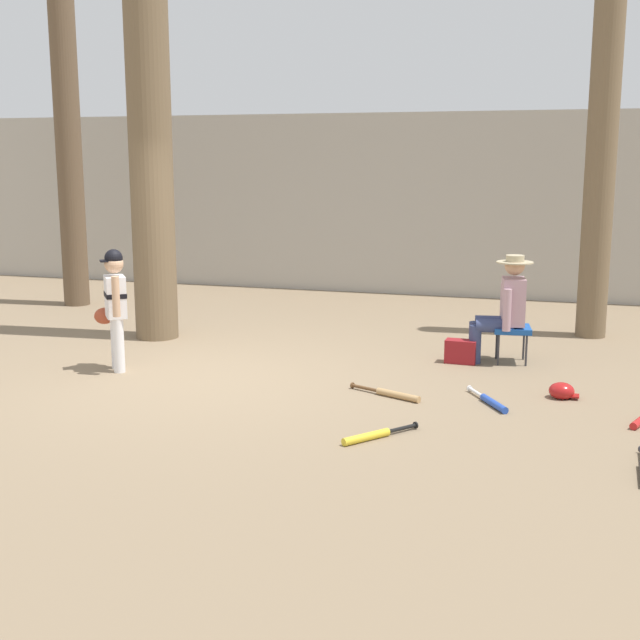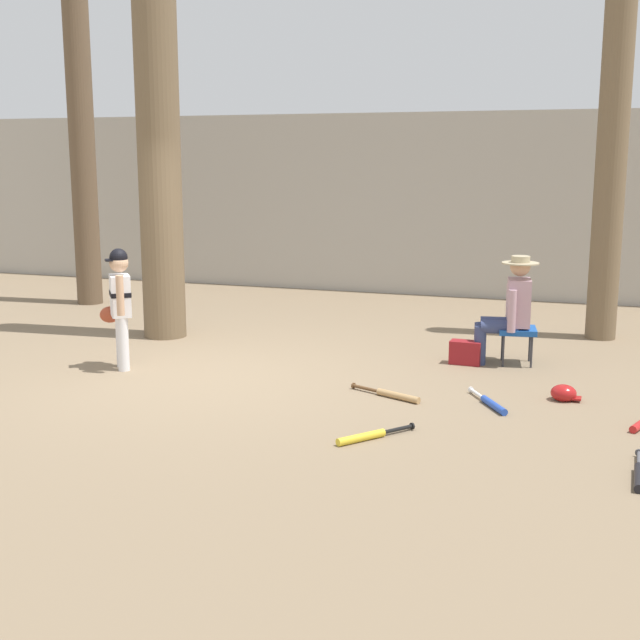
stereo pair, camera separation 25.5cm
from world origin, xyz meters
name	(u,v)px [view 2 (the right image)]	position (x,y,z in m)	size (l,w,h in m)	color
ground_plane	(206,378)	(0.00, 0.00, 0.00)	(60.00, 60.00, 0.00)	#7F6B51
concrete_back_wall	(369,204)	(0.00, 6.17, 1.48)	(18.00, 0.36, 2.96)	#ADA89E
tree_near_player	(159,139)	(-1.43, 1.72, 2.47)	(0.76, 0.76, 5.68)	brown
tree_behind_spectator	(611,165)	(3.83, 3.40, 2.16)	(0.59, 0.59, 4.93)	brown
young_ballplayer	(120,301)	(-1.05, 0.09, 0.74)	(0.53, 0.50, 1.31)	white
folding_stool	(517,332)	(2.97, 1.68, 0.36)	(0.46, 0.46, 0.41)	#194C9E
seated_spectator	(509,307)	(2.87, 1.66, 0.64)	(0.68, 0.54, 1.20)	navy
handbag_beside_stool	(466,353)	(2.44, 1.49, 0.13)	(0.34, 0.18, 0.26)	maroon
tree_far_left	(80,102)	(-3.77, 3.53, 3.06)	(0.51, 0.51, 6.60)	brown
bat_yellow_trainer	(367,436)	(2.11, -1.32, 0.03)	(0.52, 0.64, 0.07)	yellow
bat_wood_tan	(393,395)	(2.01, -0.08, 0.03)	(0.75, 0.37, 0.07)	tan
bat_black_composite	(639,474)	(4.17, -1.51, 0.03)	(0.08, 0.78, 0.07)	black
bat_blue_youth	(491,403)	(2.93, -0.07, 0.03)	(0.46, 0.69, 0.07)	#2347AD
batting_helmet_red	(564,393)	(3.55, 0.37, 0.07)	(0.28, 0.22, 0.16)	#A81919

